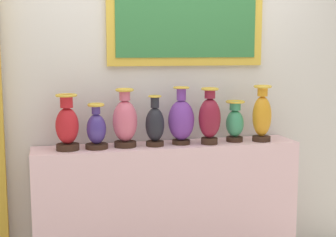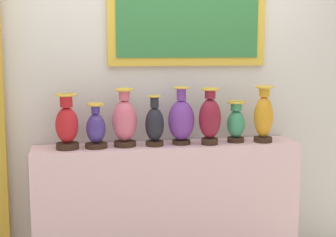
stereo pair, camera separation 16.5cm
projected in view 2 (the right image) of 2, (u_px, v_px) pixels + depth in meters
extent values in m
cube|color=beige|center=(168.00, 210.00, 3.49)|extent=(1.90, 0.33, 0.98)
cube|color=silver|center=(162.00, 94.00, 3.59)|extent=(3.53, 0.10, 2.64)
cube|color=gold|center=(188.00, 5.00, 3.47)|extent=(1.18, 0.03, 0.88)
cube|color=#30723B|center=(189.00, 4.00, 3.45)|extent=(1.06, 0.01, 0.76)
cylinder|color=#382319|center=(68.00, 146.00, 3.25)|extent=(0.15, 0.15, 0.04)
ellipsoid|color=red|center=(67.00, 125.00, 3.23)|extent=(0.15, 0.15, 0.24)
cylinder|color=red|center=(66.00, 101.00, 3.21)|extent=(0.08, 0.08, 0.08)
torus|color=gold|center=(66.00, 95.00, 3.20)|extent=(0.14, 0.14, 0.02)
cylinder|color=#382319|center=(96.00, 145.00, 3.29)|extent=(0.15, 0.15, 0.03)
ellipsoid|color=#3F2D7F|center=(96.00, 128.00, 3.28)|extent=(0.13, 0.13, 0.21)
cylinder|color=#3F2D7F|center=(96.00, 109.00, 3.26)|extent=(0.06, 0.06, 0.06)
torus|color=gold|center=(95.00, 104.00, 3.25)|extent=(0.11, 0.11, 0.02)
cylinder|color=#382319|center=(125.00, 144.00, 3.34)|extent=(0.15, 0.15, 0.04)
ellipsoid|color=#CC5972|center=(125.00, 121.00, 3.32)|extent=(0.17, 0.17, 0.29)
cylinder|color=#CC5972|center=(124.00, 95.00, 3.30)|extent=(0.07, 0.07, 0.07)
torus|color=gold|center=(124.00, 90.00, 3.29)|extent=(0.13, 0.13, 0.02)
cylinder|color=#382319|center=(155.00, 143.00, 3.37)|extent=(0.13, 0.13, 0.03)
ellipsoid|color=black|center=(155.00, 124.00, 3.35)|extent=(0.13, 0.13, 0.24)
cylinder|color=black|center=(154.00, 102.00, 3.33)|extent=(0.06, 0.06, 0.08)
torus|color=gold|center=(154.00, 96.00, 3.32)|extent=(0.09, 0.09, 0.01)
cylinder|color=#382319|center=(181.00, 142.00, 3.42)|extent=(0.13, 0.13, 0.03)
ellipsoid|color=#6B3393|center=(181.00, 120.00, 3.40)|extent=(0.19, 0.19, 0.28)
cylinder|color=#6B3393|center=(181.00, 94.00, 3.37)|extent=(0.07, 0.07, 0.09)
torus|color=gold|center=(181.00, 88.00, 3.37)|extent=(0.12, 0.12, 0.01)
cylinder|color=#382319|center=(210.00, 141.00, 3.41)|extent=(0.12, 0.12, 0.04)
ellipsoid|color=maroon|center=(210.00, 118.00, 3.39)|extent=(0.16, 0.16, 0.28)
cylinder|color=maroon|center=(210.00, 94.00, 3.37)|extent=(0.08, 0.08, 0.07)
torus|color=gold|center=(210.00, 89.00, 3.36)|extent=(0.13, 0.13, 0.02)
cylinder|color=#382319|center=(236.00, 140.00, 3.50)|extent=(0.12, 0.12, 0.03)
ellipsoid|color=#388C60|center=(236.00, 124.00, 3.49)|extent=(0.13, 0.13, 0.20)
cylinder|color=#388C60|center=(236.00, 106.00, 3.47)|extent=(0.08, 0.08, 0.06)
torus|color=gold|center=(236.00, 102.00, 3.46)|extent=(0.14, 0.14, 0.02)
cylinder|color=#382319|center=(263.00, 139.00, 3.50)|extent=(0.13, 0.13, 0.04)
ellipsoid|color=orange|center=(264.00, 117.00, 3.48)|extent=(0.14, 0.14, 0.30)
cylinder|color=orange|center=(264.00, 92.00, 3.46)|extent=(0.07, 0.07, 0.07)
torus|color=gold|center=(264.00, 87.00, 3.45)|extent=(0.13, 0.13, 0.02)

